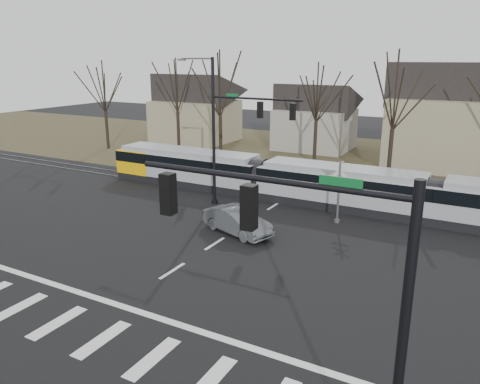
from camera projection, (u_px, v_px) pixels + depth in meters
The scene contains 15 objects.
ground at pixel (146, 288), 21.45m from camera, with size 140.00×140.00×0.00m, color black.
grass_verge at pixel (346, 159), 48.43m from camera, with size 140.00×28.00×0.01m, color #38331E.
crosswalk at pixel (79, 331), 18.07m from camera, with size 27.00×2.60×0.01m.
stop_line at pixel (119, 305), 19.93m from camera, with size 28.00×0.35×0.01m, color silver.
lane_dashes at pixel (285, 199), 34.94m from camera, with size 0.18×30.00×0.01m.
rail_pair at pixel (284, 199), 34.76m from camera, with size 90.00×1.52×0.06m.
tram at pixel (340, 185), 32.59m from camera, with size 38.56×2.86×2.92m.
sedan at pixel (237, 221), 27.91m from camera, with size 4.99×3.08×1.55m, color #4D5054.
signal_pole_near_right at pixel (317, 293), 10.30m from camera, with size 6.72×0.44×8.00m.
signal_pole_far at pixel (234, 126), 31.52m from camera, with size 9.28×0.44×10.20m.
rail_crossing_signal at pixel (338, 194), 29.41m from camera, with size 1.08×0.36×4.00m.
tree_row at pixel (353, 119), 41.07m from camera, with size 59.20×7.20×10.00m.
house_a at pixel (195, 105), 58.09m from camera, with size 9.72×8.64×8.60m.
house_b at pixel (315, 114), 53.01m from camera, with size 8.64×7.56×7.65m.
house_c at pixel (447, 112), 43.68m from camera, with size 10.80×8.64×10.10m.
Camera 1 is at (13.08, -14.95, 10.17)m, focal length 35.00 mm.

